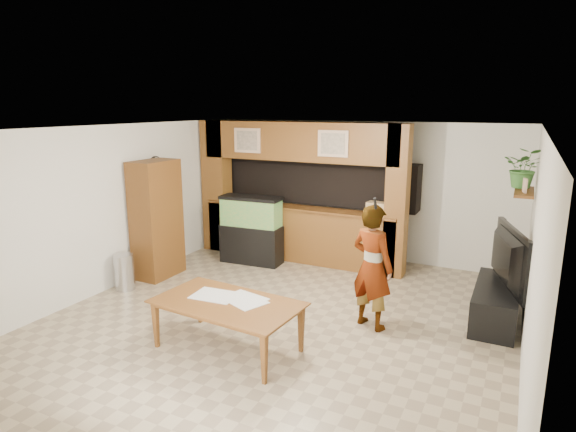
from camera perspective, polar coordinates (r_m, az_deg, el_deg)
The scene contains 22 objects.
floor at distance 6.82m, azimuth -0.81°, elevation -12.09°, with size 6.50×6.50×0.00m, color #9D8C6D.
ceiling at distance 6.18m, azimuth -0.89°, elevation 10.30°, with size 6.50×6.50×0.00m, color white.
wall_back at distance 9.32m, azimuth 8.30°, elevation 3.05°, with size 6.00×6.00×0.00m, color silver.
wall_left at distance 8.16m, azimuth -19.96°, elevation 0.97°, with size 6.50×6.50×0.00m, color silver.
wall_right at distance 5.72m, azimuth 27.07°, elevation -4.62°, with size 6.50×6.50×0.00m, color silver.
partition at distance 9.10m, azimuth 1.40°, elevation 3.02°, with size 4.20×0.99×2.60m.
wall_clock at distance 8.75m, azimuth -15.40°, elevation 6.04°, with size 0.05×0.25×0.25m.
wall_shelf at distance 7.54m, azimuth 26.20°, elevation 2.57°, with size 0.25×0.90×0.04m, color brown.
pantry_cabinet at distance 8.46m, azimuth -15.31°, elevation -0.38°, with size 0.50×0.82×2.00m, color brown.
trash_can at distance 8.16m, azimuth -18.82°, elevation -6.31°, with size 0.31×0.31×0.58m, color #B2B2B7.
aquarium at distance 8.96m, azimuth -4.36°, elevation -1.73°, with size 1.14×0.43×1.26m.
tv_stand at distance 7.26m, azimuth 23.39°, elevation -9.47°, with size 0.55×1.50×0.50m, color black.
television at distance 7.04m, azimuth 23.86°, elevation -4.52°, with size 1.41×0.19×0.81m, color black.
photo_frame at distance 7.35m, azimuth 26.27°, elevation 3.26°, with size 0.03×0.15×0.19m, color tan.
potted_plant at distance 7.73m, azimuth 26.23°, elevation 5.14°, with size 0.53×0.46×0.58m, color #33692A.
person at distance 6.40m, azimuth 9.95°, elevation -5.95°, with size 0.61×0.40×1.67m, color tan.
microphone at distance 6.00m, azimuth 10.30°, elevation 1.49°, with size 0.03×0.03×0.15m, color black.
dining_table at distance 5.94m, azimuth -7.35°, elevation -12.89°, with size 1.75×0.97×0.61m, color brown.
newspaper_a at distance 6.03m, azimuth -8.65°, elevation -9.29°, with size 0.54×0.39×0.01m, color silver.
newspaper_b at distance 5.84m, azimuth -5.13°, elevation -9.95°, with size 0.51×0.37×0.01m, color silver.
newspaper_c at distance 5.89m, azimuth -5.11°, elevation -9.74°, with size 0.50×0.36×0.01m, color silver.
counter_box at distance 8.43m, azimuth 10.51°, elevation 0.88°, with size 0.34×0.22×0.22m, color #9E7F55.
Camera 1 is at (2.82, -5.49, 2.89)m, focal length 30.00 mm.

